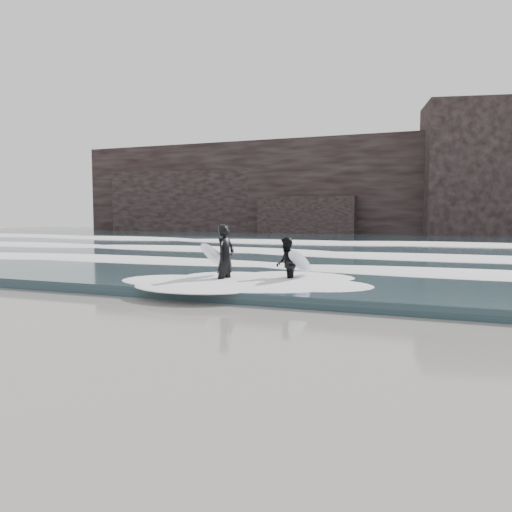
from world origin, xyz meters
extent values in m
plane|color=#85624A|center=(0.00, 0.00, 0.00)|extent=(120.00, 120.00, 0.00)
cube|color=#23383E|center=(0.00, 29.00, 0.15)|extent=(90.00, 52.00, 0.30)
cube|color=black|center=(0.00, 46.00, 5.00)|extent=(70.00, 9.00, 10.00)
ellipsoid|color=white|center=(0.00, 9.00, 0.40)|extent=(60.00, 3.20, 0.20)
ellipsoid|color=white|center=(0.00, 16.00, 0.42)|extent=(60.00, 4.00, 0.24)
ellipsoid|color=white|center=(0.00, 25.00, 0.45)|extent=(60.00, 4.80, 0.30)
imported|color=black|center=(-0.49, 5.09, 0.96)|extent=(0.57, 0.77, 1.92)
ellipsoid|color=white|center=(-0.89, 5.14, 1.00)|extent=(0.70, 1.80, 0.92)
imported|color=black|center=(1.12, 5.87, 0.77)|extent=(0.80, 0.91, 1.55)
ellipsoid|color=silver|center=(1.54, 5.87, 0.83)|extent=(0.63, 1.86, 0.90)
camera|label=1|loc=(5.58, -8.07, 2.22)|focal=35.00mm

